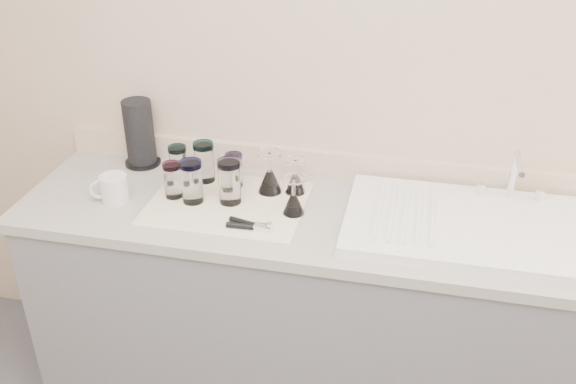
% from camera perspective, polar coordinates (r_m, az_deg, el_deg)
% --- Properties ---
extents(room_envelope, '(3.54, 3.50, 2.52)m').
position_cam_1_polar(room_envelope, '(0.93, -12.20, -4.72)').
color(room_envelope, '#4F4F54').
rests_on(room_envelope, ground).
extents(counter_unit, '(2.06, 0.62, 0.90)m').
position_cam_1_polar(counter_unit, '(2.51, 1.53, -10.55)').
color(counter_unit, slate).
rests_on(counter_unit, ground).
extents(sink_unit, '(0.82, 0.50, 0.22)m').
position_cam_1_polar(sink_unit, '(2.22, 15.84, -2.84)').
color(sink_unit, white).
rests_on(sink_unit, counter_unit).
extents(dish_towel, '(0.55, 0.42, 0.01)m').
position_cam_1_polar(dish_towel, '(2.30, -5.40, -1.01)').
color(dish_towel, white).
rests_on(dish_towel, counter_unit).
extents(tumbler_teal, '(0.07, 0.07, 0.14)m').
position_cam_1_polar(tumbler_teal, '(2.44, -9.73, 2.55)').
color(tumbler_teal, white).
rests_on(tumbler_teal, dish_towel).
extents(tumbler_cyan, '(0.08, 0.08, 0.15)m').
position_cam_1_polar(tumbler_cyan, '(2.42, -7.45, 2.70)').
color(tumbler_cyan, white).
rests_on(tumbler_cyan, dish_towel).
extents(tumbler_purple, '(0.07, 0.07, 0.13)m').
position_cam_1_polar(tumbler_purple, '(2.37, -4.83, 1.97)').
color(tumbler_purple, white).
rests_on(tumbler_purple, dish_towel).
extents(tumbler_magenta, '(0.07, 0.07, 0.13)m').
position_cam_1_polar(tumbler_magenta, '(2.33, -10.20, 1.07)').
color(tumbler_magenta, white).
rests_on(tumbler_magenta, dish_towel).
extents(tumbler_blue, '(0.08, 0.08, 0.16)m').
position_cam_1_polar(tumbler_blue, '(2.28, -8.56, 0.95)').
color(tumbler_blue, white).
rests_on(tumbler_blue, dish_towel).
extents(tumbler_lavender, '(0.08, 0.08, 0.16)m').
position_cam_1_polar(tumbler_lavender, '(2.26, -5.21, 0.96)').
color(tumbler_lavender, white).
rests_on(tumbler_lavender, dish_towel).
extents(goblet_back_left, '(0.09, 0.09, 0.16)m').
position_cam_1_polar(goblet_back_left, '(2.33, -1.63, 1.22)').
color(goblet_back_left, white).
rests_on(goblet_back_left, dish_towel).
extents(goblet_back_right, '(0.07, 0.07, 0.13)m').
position_cam_1_polar(goblet_back_right, '(2.33, 0.65, 0.97)').
color(goblet_back_right, white).
rests_on(goblet_back_right, dish_towel).
extents(goblet_front_right, '(0.08, 0.08, 0.14)m').
position_cam_1_polar(goblet_front_right, '(2.20, 0.50, -0.83)').
color(goblet_front_right, white).
rests_on(goblet_front_right, dish_towel).
extents(can_opener, '(0.16, 0.06, 0.02)m').
position_cam_1_polar(can_opener, '(2.14, -3.41, -2.98)').
color(can_opener, silver).
rests_on(can_opener, dish_towel).
extents(white_mug, '(0.15, 0.13, 0.10)m').
position_cam_1_polar(white_mug, '(2.37, -15.26, 0.30)').
color(white_mug, silver).
rests_on(white_mug, counter_unit).
extents(paper_towel_roll, '(0.14, 0.14, 0.27)m').
position_cam_1_polar(paper_towel_roll, '(2.58, -13.06, 5.07)').
color(paper_towel_roll, black).
rests_on(paper_towel_roll, counter_unit).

